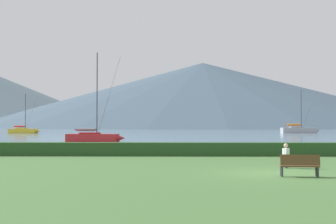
% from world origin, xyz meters
% --- Properties ---
extents(ground_plane, '(1000.00, 1000.00, 0.00)m').
position_xyz_m(ground_plane, '(0.00, 0.00, 0.00)').
color(ground_plane, '#477038').
extents(harbor_water, '(320.00, 246.00, 0.00)m').
position_xyz_m(harbor_water, '(0.00, 137.00, 0.00)').
color(harbor_water, slate).
rests_on(harbor_water, ground_plane).
extents(hedge_line, '(80.00, 1.20, 0.92)m').
position_xyz_m(hedge_line, '(0.00, 11.00, 0.46)').
color(hedge_line, '#284C23').
rests_on(hedge_line, ground_plane).
extents(sailboat_slip_2, '(7.29, 2.81, 10.91)m').
position_xyz_m(sailboat_slip_2, '(-14.34, 33.57, 0.62)').
color(sailboat_slip_2, red).
rests_on(sailboat_slip_2, harbor_water).
extents(sailboat_slip_3, '(7.60, 3.10, 9.13)m').
position_xyz_m(sailboat_slip_3, '(-39.46, 81.31, 0.62)').
color(sailboat_slip_3, gold).
rests_on(sailboat_slip_3, harbor_water).
extents(sailboat_slip_7, '(9.21, 2.92, 10.13)m').
position_xyz_m(sailboat_slip_7, '(24.75, 84.03, 0.75)').
color(sailboat_slip_7, '#9E9EA3').
rests_on(sailboat_slip_7, harbor_water).
extents(park_bench_near_path, '(1.66, 0.62, 0.95)m').
position_xyz_m(park_bench_near_path, '(0.85, -1.24, 0.53)').
color(park_bench_near_path, brown).
rests_on(park_bench_near_path, ground_plane).
extents(person_seated_viewer, '(0.36, 0.56, 1.25)m').
position_xyz_m(person_seated_viewer, '(1.21, 2.48, 0.69)').
color(person_seated_viewer, '#2D3347').
rests_on(person_seated_viewer, ground_plane).
extents(distant_hill_central_peak, '(312.22, 312.22, 45.73)m').
position_xyz_m(distant_hill_central_peak, '(15.37, 295.10, 22.87)').
color(distant_hill_central_peak, '#425666').
rests_on(distant_hill_central_peak, ground_plane).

